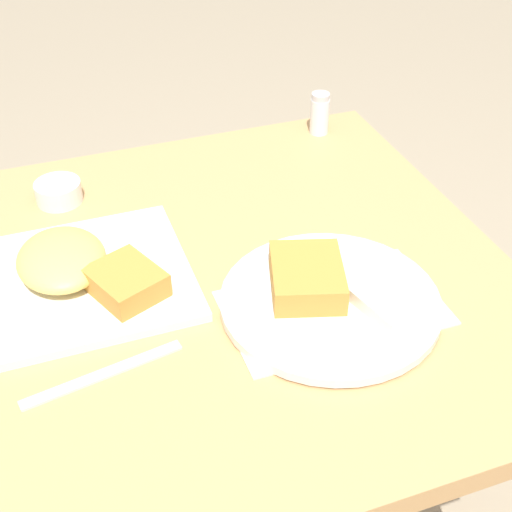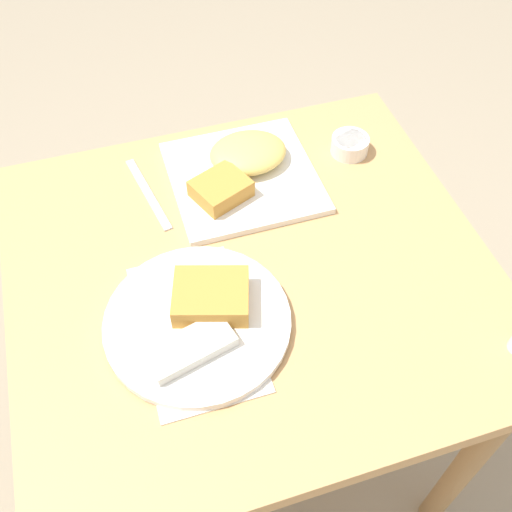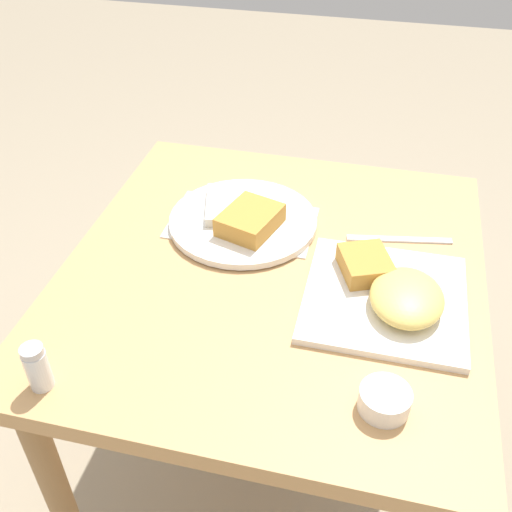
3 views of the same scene
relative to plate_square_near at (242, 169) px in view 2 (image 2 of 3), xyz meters
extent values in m
plane|color=gray|center=(0.05, 0.22, -0.77)|extent=(8.00, 8.00, 0.00)
cube|color=tan|center=(0.05, 0.22, -0.04)|extent=(0.84, 0.79, 0.04)
cylinder|color=#9F7649|center=(-0.31, -0.11, -0.41)|extent=(0.05, 0.05, 0.71)
cylinder|color=#9F7649|center=(0.41, -0.11, -0.41)|extent=(0.05, 0.05, 0.71)
cylinder|color=#9F7649|center=(-0.31, 0.55, -0.41)|extent=(0.05, 0.05, 0.71)
cube|color=silver|center=(0.17, 0.31, -0.02)|extent=(0.18, 0.30, 0.00)
cube|color=white|center=(0.00, 0.01, -0.01)|extent=(0.28, 0.28, 0.01)
ellipsoid|color=#EAC660|center=(-0.02, -0.03, 0.01)|extent=(0.15, 0.13, 0.04)
cube|color=#C68938|center=(0.06, 0.05, 0.01)|extent=(0.12, 0.12, 0.04)
cylinder|color=white|center=(0.17, 0.31, -0.01)|extent=(0.31, 0.31, 0.01)
cube|color=#C68938|center=(0.14, 0.29, 0.02)|extent=(0.15, 0.13, 0.04)
cube|color=silver|center=(0.19, 0.36, 0.01)|extent=(0.15, 0.09, 0.02)
cylinder|color=white|center=(-0.23, -0.01, 0.00)|extent=(0.08, 0.08, 0.04)
cylinder|color=#D1B775|center=(-0.23, -0.01, 0.01)|extent=(0.06, 0.06, 0.00)
cube|color=silver|center=(0.19, -0.01, -0.02)|extent=(0.05, 0.21, 0.00)
camera|label=1|loc=(0.83, -0.04, 0.64)|focal=50.00mm
camera|label=2|loc=(0.23, 0.84, 0.82)|focal=42.00mm
camera|label=3|loc=(-0.81, 0.05, 0.71)|focal=42.00mm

